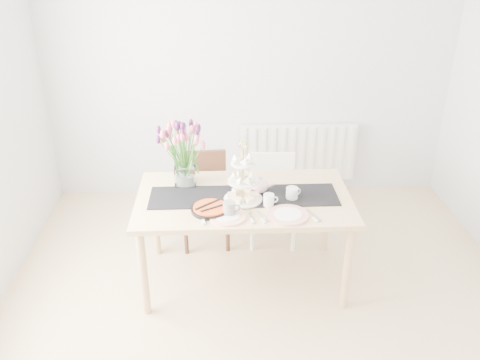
{
  "coord_description": "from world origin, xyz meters",
  "views": [
    {
      "loc": [
        -0.3,
        -2.62,
        2.56
      ],
      "look_at": [
        -0.16,
        0.66,
        0.91
      ],
      "focal_mm": 38.0,
      "sensor_mm": 36.0,
      "label": 1
    }
  ],
  "objects_px": {
    "tulip_vase": "(184,145)",
    "cake_stand": "(243,186)",
    "mug_white": "(269,200)",
    "plate_left": "(228,216)",
    "radiator": "(297,153)",
    "teapot": "(260,185)",
    "cream_jug": "(292,193)",
    "tart_tin": "(210,209)",
    "chair_white": "(272,192)",
    "dining_table": "(244,206)",
    "chair_brown": "(204,191)",
    "plate_right": "(288,215)",
    "mug_grey": "(229,209)"
  },
  "relations": [
    {
      "from": "radiator",
      "to": "mug_white",
      "type": "height_order",
      "value": "mug_white"
    },
    {
      "from": "tulip_vase",
      "to": "plate_left",
      "type": "relative_size",
      "value": 2.31
    },
    {
      "from": "tulip_vase",
      "to": "plate_right",
      "type": "bearing_deg",
      "value": -35.31
    },
    {
      "from": "chair_brown",
      "to": "chair_white",
      "type": "bearing_deg",
      "value": -4.13
    },
    {
      "from": "chair_white",
      "to": "tulip_vase",
      "type": "relative_size",
      "value": 1.3
    },
    {
      "from": "cream_jug",
      "to": "tart_tin",
      "type": "bearing_deg",
      "value": 169.26
    },
    {
      "from": "mug_grey",
      "to": "plate_right",
      "type": "height_order",
      "value": "mug_grey"
    },
    {
      "from": "chair_brown",
      "to": "mug_grey",
      "type": "relative_size",
      "value": 7.76
    },
    {
      "from": "cream_jug",
      "to": "mug_white",
      "type": "bearing_deg",
      "value": -175.95
    },
    {
      "from": "teapot",
      "to": "plate_left",
      "type": "relative_size",
      "value": 0.82
    },
    {
      "from": "radiator",
      "to": "mug_grey",
      "type": "height_order",
      "value": "mug_grey"
    },
    {
      "from": "radiator",
      "to": "teapot",
      "type": "relative_size",
      "value": 5.61
    },
    {
      "from": "mug_grey",
      "to": "plate_left",
      "type": "height_order",
      "value": "mug_grey"
    },
    {
      "from": "mug_grey",
      "to": "plate_left",
      "type": "distance_m",
      "value": 0.05
    },
    {
      "from": "dining_table",
      "to": "cake_stand",
      "type": "relative_size",
      "value": 3.84
    },
    {
      "from": "mug_white",
      "to": "plate_left",
      "type": "bearing_deg",
      "value": -164.88
    },
    {
      "from": "radiator",
      "to": "plate_right",
      "type": "xyz_separation_m",
      "value": [
        -0.34,
        -1.78,
        0.31
      ]
    },
    {
      "from": "radiator",
      "to": "cake_stand",
      "type": "height_order",
      "value": "cake_stand"
    },
    {
      "from": "plate_left",
      "to": "radiator",
      "type": "bearing_deg",
      "value": 66.88
    },
    {
      "from": "dining_table",
      "to": "chair_brown",
      "type": "distance_m",
      "value": 0.74
    },
    {
      "from": "chair_brown",
      "to": "tulip_vase",
      "type": "distance_m",
      "value": 0.75
    },
    {
      "from": "teapot",
      "to": "cream_jug",
      "type": "distance_m",
      "value": 0.25
    },
    {
      "from": "teapot",
      "to": "plate_right",
      "type": "bearing_deg",
      "value": -47.43
    },
    {
      "from": "tulip_vase",
      "to": "cake_stand",
      "type": "bearing_deg",
      "value": -33.26
    },
    {
      "from": "chair_brown",
      "to": "cake_stand",
      "type": "xyz_separation_m",
      "value": [
        0.31,
        -0.69,
        0.4
      ]
    },
    {
      "from": "radiator",
      "to": "dining_table",
      "type": "height_order",
      "value": "same"
    },
    {
      "from": "mug_grey",
      "to": "chair_white",
      "type": "bearing_deg",
      "value": 59.03
    },
    {
      "from": "chair_brown",
      "to": "cream_jug",
      "type": "distance_m",
      "value": 1.01
    },
    {
      "from": "tart_tin",
      "to": "tulip_vase",
      "type": "bearing_deg",
      "value": 114.6
    },
    {
      "from": "radiator",
      "to": "tart_tin",
      "type": "bearing_deg",
      "value": -117.59
    },
    {
      "from": "cake_stand",
      "to": "mug_grey",
      "type": "height_order",
      "value": "cake_stand"
    },
    {
      "from": "chair_white",
      "to": "mug_white",
      "type": "xyz_separation_m",
      "value": [
        -0.11,
        -0.78,
        0.35
      ]
    },
    {
      "from": "teapot",
      "to": "plate_right",
      "type": "height_order",
      "value": "teapot"
    },
    {
      "from": "radiator",
      "to": "tulip_vase",
      "type": "height_order",
      "value": "tulip_vase"
    },
    {
      "from": "chair_white",
      "to": "mug_grey",
      "type": "relative_size",
      "value": 7.49
    },
    {
      "from": "dining_table",
      "to": "teapot",
      "type": "xyz_separation_m",
      "value": [
        0.12,
        0.05,
        0.14
      ]
    },
    {
      "from": "tart_tin",
      "to": "plate_right",
      "type": "height_order",
      "value": "tart_tin"
    },
    {
      "from": "cake_stand",
      "to": "cream_jug",
      "type": "xyz_separation_m",
      "value": [
        0.36,
        0.01,
        -0.07
      ]
    },
    {
      "from": "radiator",
      "to": "mug_white",
      "type": "xyz_separation_m",
      "value": [
        -0.46,
        -1.63,
        0.35
      ]
    },
    {
      "from": "chair_brown",
      "to": "mug_white",
      "type": "distance_m",
      "value": 0.98
    },
    {
      "from": "tulip_vase",
      "to": "cream_jug",
      "type": "relative_size",
      "value": 6.72
    },
    {
      "from": "dining_table",
      "to": "plate_right",
      "type": "height_order",
      "value": "plate_right"
    },
    {
      "from": "mug_white",
      "to": "tart_tin",
      "type": "bearing_deg",
      "value": 175.97
    },
    {
      "from": "tulip_vase",
      "to": "mug_grey",
      "type": "distance_m",
      "value": 0.65
    },
    {
      "from": "dining_table",
      "to": "chair_brown",
      "type": "xyz_separation_m",
      "value": [
        -0.31,
        0.63,
        -0.21
      ]
    },
    {
      "from": "cream_jug",
      "to": "mug_grey",
      "type": "bearing_deg",
      "value": -179.84
    },
    {
      "from": "chair_brown",
      "to": "plate_right",
      "type": "height_order",
      "value": "chair_brown"
    },
    {
      "from": "chair_white",
      "to": "chair_brown",
      "type": "bearing_deg",
      "value": -177.21
    },
    {
      "from": "mug_white",
      "to": "plate_right",
      "type": "distance_m",
      "value": 0.2
    },
    {
      "from": "tart_tin",
      "to": "mug_white",
      "type": "bearing_deg",
      "value": 6.95
    }
  ]
}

